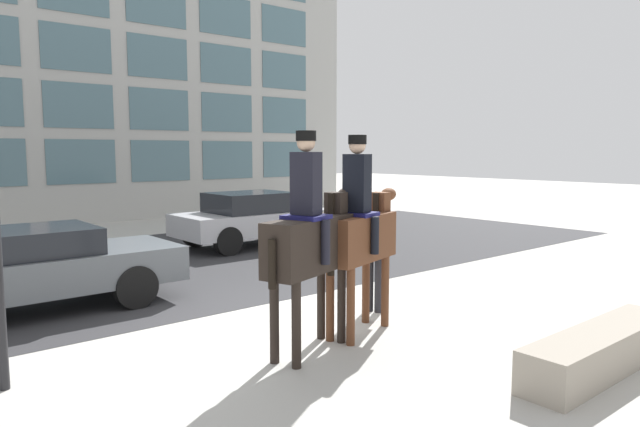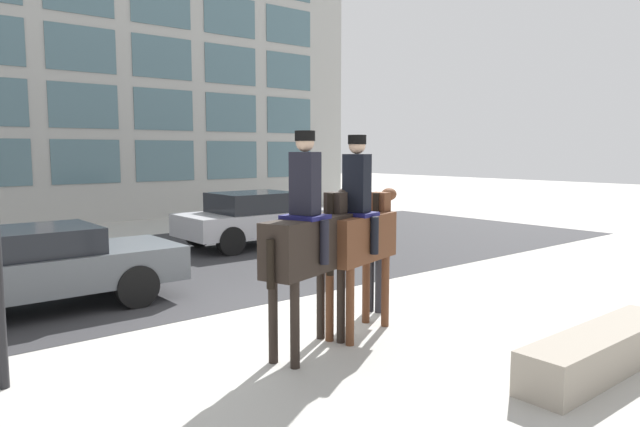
{
  "view_description": "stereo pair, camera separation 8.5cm",
  "coord_description": "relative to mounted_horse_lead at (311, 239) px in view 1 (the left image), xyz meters",
  "views": [
    {
      "loc": [
        -4.72,
        -6.95,
        2.46
      ],
      "look_at": [
        0.28,
        -0.95,
        1.6
      ],
      "focal_mm": 32.0,
      "sensor_mm": 36.0,
      "label": 1
    },
    {
      "loc": [
        -4.66,
        -7.0,
        2.46
      ],
      "look_at": [
        0.28,
        -0.95,
        1.6
      ],
      "focal_mm": 32.0,
      "sensor_mm": 36.0,
      "label": 2
    }
  ],
  "objects": [
    {
      "name": "pedestrian_bystander",
      "position": [
        1.84,
        0.73,
        -0.45
      ],
      "size": [
        0.78,
        0.68,
        1.62
      ],
      "rotation": [
        0.0,
        0.0,
        -2.76
      ],
      "color": "#232328",
      "rests_on": "ground_plane"
    },
    {
      "name": "street_car_far_lane",
      "position": [
        3.78,
        7.1,
        -0.66
      ],
      "size": [
        3.99,
        1.87,
        1.4
      ],
      "color": "#B7B7BC",
      "rests_on": "ground_plane"
    },
    {
      "name": "ground_plane",
      "position": [
        0.45,
        1.65,
        -1.4
      ],
      "size": [
        80.0,
        80.0,
        0.0
      ],
      "primitive_type": "plane",
      "color": "#B2AFA8"
    },
    {
      "name": "planter_ledge",
      "position": [
        2.14,
        -2.57,
        -1.17
      ],
      "size": [
        2.75,
        0.56,
        0.47
      ],
      "color": "#9E9384",
      "rests_on": "ground_plane"
    },
    {
      "name": "street_car_near_lane",
      "position": [
        -2.37,
        4.06,
        -0.69
      ],
      "size": [
        4.7,
        1.77,
        1.3
      ],
      "color": "#51565B",
      "rests_on": "ground_plane"
    },
    {
      "name": "road_surface",
      "position": [
        0.45,
        6.4,
        -1.4
      ],
      "size": [
        25.59,
        8.5,
        0.01
      ],
      "color": "#2D2D30",
      "rests_on": "ground_plane"
    },
    {
      "name": "mounted_horse_companion",
      "position": [
        0.97,
        0.15,
        -0.02
      ],
      "size": [
        1.72,
        0.81,
        2.67
      ],
      "rotation": [
        0.0,
        0.0,
        0.29
      ],
      "color": "#59331E",
      "rests_on": "ground_plane"
    },
    {
      "name": "mounted_horse_lead",
      "position": [
        0.0,
        0.0,
        0.0
      ],
      "size": [
        1.77,
        0.87,
        2.7
      ],
      "rotation": [
        0.0,
        0.0,
        0.32
      ],
      "color": "black",
      "rests_on": "ground_plane"
    }
  ]
}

